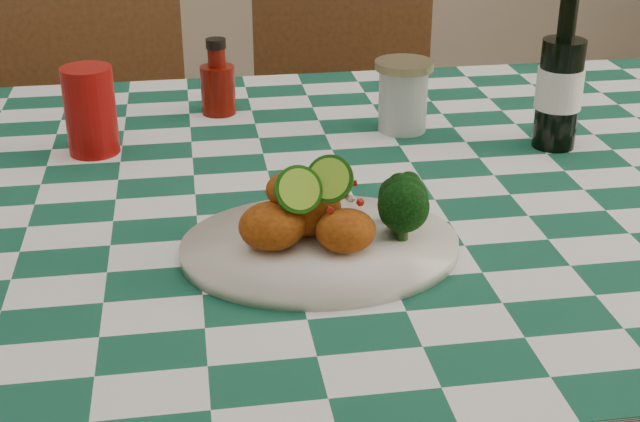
{
  "coord_description": "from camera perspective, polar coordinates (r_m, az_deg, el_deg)",
  "views": [
    {
      "loc": [
        -0.11,
        -1.08,
        1.27
      ],
      "look_at": [
        0.03,
        -0.19,
        0.84
      ],
      "focal_mm": 50.0,
      "sensor_mm": 36.0,
      "label": 1
    }
  ],
  "objects": [
    {
      "name": "broccoli_side",
      "position": [
        1.02,
        4.47,
        0.4
      ],
      "size": [
        0.09,
        0.09,
        0.07
      ],
      "primitive_type": null,
      "color": "black",
      "rests_on": "plate"
    },
    {
      "name": "mason_jar",
      "position": [
        1.39,
        5.34,
        7.33
      ],
      "size": [
        0.11,
        0.11,
        0.11
      ],
      "primitive_type": null,
      "rotation": [
        0.0,
        0.0,
        -0.3
      ],
      "color": "#B2BCBA",
      "rests_on": "dining_table"
    },
    {
      "name": "red_tumbler",
      "position": [
        1.33,
        -14.48,
        6.23
      ],
      "size": [
        0.09,
        0.09,
        0.13
      ],
      "primitive_type": "cylinder",
      "rotation": [
        0.0,
        0.0,
        -0.34
      ],
      "color": "#960A08",
      "rests_on": "dining_table"
    },
    {
      "name": "wooden_chair_left",
      "position": [
        1.99,
        -12.98,
        1.47
      ],
      "size": [
        0.54,
        0.56,
        0.96
      ],
      "primitive_type": null,
      "rotation": [
        0.0,
        0.0,
        0.26
      ],
      "color": "#472814",
      "rests_on": "ground"
    },
    {
      "name": "beer_bottle",
      "position": [
        1.34,
        15.2,
        8.65
      ],
      "size": [
        0.08,
        0.08,
        0.23
      ],
      "primitive_type": null,
      "rotation": [
        0.0,
        0.0,
        -0.24
      ],
      "color": "black",
      "rests_on": "dining_table"
    },
    {
      "name": "fried_chicken_pile",
      "position": [
        0.99,
        -0.21,
        0.4
      ],
      "size": [
        0.14,
        0.1,
        0.09
      ],
      "primitive_type": null,
      "color": "#AA4B10",
      "rests_on": "plate"
    },
    {
      "name": "plate",
      "position": [
        1.02,
        -0.0,
        -2.34
      ],
      "size": [
        0.32,
        0.25,
        0.02
      ],
      "primitive_type": null,
      "rotation": [
        0.0,
        0.0,
        -0.02
      ],
      "color": "silver",
      "rests_on": "dining_table"
    },
    {
      "name": "wooden_chair_right",
      "position": [
        2.04,
        1.69,
        1.82
      ],
      "size": [
        0.46,
        0.48,
        0.91
      ],
      "primitive_type": null,
      "rotation": [
        0.0,
        0.0,
        -0.11
      ],
      "color": "#472814",
      "rests_on": "ground"
    },
    {
      "name": "ketchup_bottle",
      "position": [
        1.46,
        -6.58,
        8.54
      ],
      "size": [
        0.07,
        0.07,
        0.12
      ],
      "primitive_type": null,
      "rotation": [
        0.0,
        0.0,
        0.29
      ],
      "color": "#660D05",
      "rests_on": "dining_table"
    }
  ]
}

